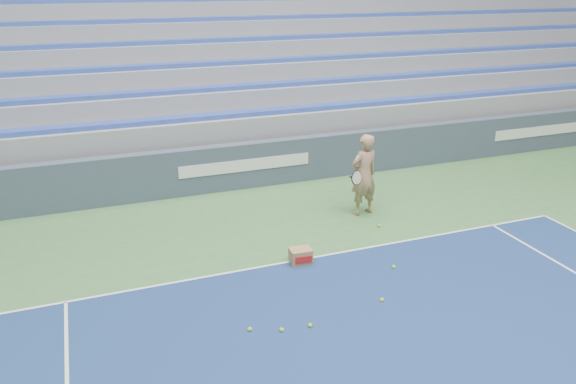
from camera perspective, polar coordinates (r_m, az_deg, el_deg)
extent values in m
cube|color=white|center=(10.23, 2.02, -6.75)|extent=(10.97, 0.05, 0.00)
cube|color=#3C485C|center=(13.51, -4.50, 2.71)|extent=(30.00, 0.30, 1.10)
cube|color=white|center=(13.35, -4.31, 2.72)|extent=(3.20, 0.02, 0.28)
cube|color=white|center=(17.97, 24.50, 5.67)|extent=(3.40, 0.02, 0.28)
cube|color=gray|center=(17.76, -8.71, 7.01)|extent=(30.00, 8.50, 1.10)
cube|color=gray|center=(17.59, -8.85, 9.54)|extent=(30.00, 8.50, 0.50)
cube|color=#304CAE|center=(13.84, -5.43, 7.88)|extent=(29.60, 0.42, 0.11)
cube|color=gray|center=(17.91, -9.24, 11.35)|extent=(30.00, 7.65, 0.50)
cube|color=#304CAE|center=(14.54, -6.42, 10.50)|extent=(29.60, 0.42, 0.11)
cube|color=gray|center=(18.25, -9.62, 13.09)|extent=(30.00, 6.80, 0.50)
cube|color=#304CAE|center=(15.28, -7.33, 12.86)|extent=(29.60, 0.42, 0.11)
cube|color=gray|center=(18.60, -9.99, 14.77)|extent=(30.00, 5.95, 0.50)
cube|color=#304CAE|center=(16.04, -8.17, 15.01)|extent=(29.60, 0.42, 0.11)
cube|color=gray|center=(18.97, -10.35, 16.38)|extent=(30.00, 5.10, 0.50)
cube|color=#304CAE|center=(16.82, -8.94, 16.95)|extent=(29.60, 0.42, 0.11)
cube|color=gray|center=(19.36, -10.71, 17.93)|extent=(30.00, 4.25, 0.50)
cube|color=#304CAE|center=(17.63, -9.66, 18.72)|extent=(29.60, 0.42, 0.11)
cube|color=gray|center=(21.75, -11.91, 17.63)|extent=(31.00, 0.40, 7.30)
imported|color=tan|center=(11.92, 7.71, 1.74)|extent=(0.71, 0.53, 1.77)
cylinder|color=black|center=(11.54, 6.77, 1.48)|extent=(0.12, 0.27, 0.08)
cylinder|color=beige|center=(11.22, 6.99, 1.45)|extent=(0.29, 0.16, 0.28)
torus|color=black|center=(11.22, 6.99, 1.45)|extent=(0.31, 0.18, 0.30)
cube|color=#9B744B|center=(10.03, 1.28, -6.53)|extent=(0.40, 0.31, 0.28)
cube|color=#B21E19|center=(9.91, 1.61, -6.90)|extent=(0.30, 0.03, 0.13)
sphere|color=#B2E32E|center=(8.41, 2.26, -13.39)|extent=(0.07, 0.07, 0.07)
sphere|color=#B2E32E|center=(11.62, 9.25, -3.37)|extent=(0.07, 0.07, 0.07)
sphere|color=#B2E32E|center=(8.34, -3.90, -13.75)|extent=(0.07, 0.07, 0.07)
sphere|color=#B2E32E|center=(8.31, -0.63, -13.84)|extent=(0.07, 0.07, 0.07)
sphere|color=#B2E32E|center=(9.10, 9.53, -10.77)|extent=(0.07, 0.07, 0.07)
sphere|color=#B2E32E|center=(10.08, 10.70, -7.49)|extent=(0.07, 0.07, 0.07)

